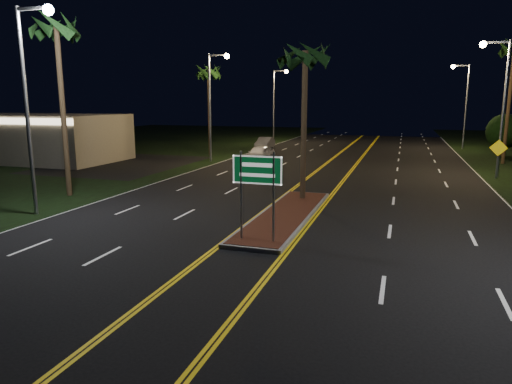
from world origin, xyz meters
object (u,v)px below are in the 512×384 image
at_px(highway_sign, 257,178).
at_px(palm_median, 305,55).
at_px(streetlight_left_near, 32,87).
at_px(streetlight_right_mid, 499,93).
at_px(shrub_far, 504,131).
at_px(streetlight_left_mid, 214,95).
at_px(palm_left_near, 56,30).
at_px(car_near, 260,153).
at_px(median_island, 286,215).
at_px(warning_sign, 498,153).
at_px(streetlight_right_far, 463,96).
at_px(streetlight_left_far, 277,97).
at_px(palm_left_far, 209,73).
at_px(car_far, 265,142).
at_px(commercial_building, 35,137).

xyz_separation_m(highway_sign, palm_median, (0.00, 7.70, 4.87)).
relative_size(streetlight_left_near, streetlight_right_mid, 1.00).
bearing_deg(streetlight_left_near, shrub_far, 52.66).
xyz_separation_m(streetlight_left_mid, palm_left_near, (-1.89, -16.00, 3.02)).
height_order(streetlight_left_near, car_near, streetlight_left_near).
distance_m(median_island, streetlight_left_mid, 20.80).
bearing_deg(warning_sign, median_island, -114.47).
xyz_separation_m(streetlight_right_far, warning_sign, (0.19, -20.77, -3.94)).
distance_m(streetlight_left_far, palm_median, 35.18).
bearing_deg(highway_sign, streetlight_left_far, 104.44).
distance_m(palm_median, warning_sign, 16.21).
bearing_deg(streetlight_left_near, streetlight_left_far, 90.00).
xyz_separation_m(highway_sign, streetlight_left_far, (-10.61, 41.20, 3.25)).
height_order(streetlight_left_mid, car_near, streetlight_left_mid).
xyz_separation_m(streetlight_left_far, palm_left_far, (-2.19, -16.00, 2.09)).
distance_m(car_far, warning_sign, 24.70).
distance_m(streetlight_left_mid, palm_left_far, 5.01).
xyz_separation_m(highway_sign, streetlight_right_mid, (10.61, 19.20, 3.25)).
height_order(commercial_building, palm_median, palm_median).
xyz_separation_m(median_island, palm_left_near, (-12.50, 1.00, 8.60)).
distance_m(highway_sign, commercial_building, 31.17).
bearing_deg(highway_sign, car_near, 107.22).
height_order(car_near, car_far, car_near).
bearing_deg(commercial_building, warning_sign, 1.93).
bearing_deg(palm_left_far, streetlight_left_far, 82.22).
bearing_deg(highway_sign, commercial_building, 146.52).
bearing_deg(streetlight_left_near, palm_median, 31.49).
xyz_separation_m(streetlight_left_mid, car_near, (3.83, 0.69, -4.83)).
xyz_separation_m(streetlight_right_mid, shrub_far, (3.19, 14.00, -3.32)).
distance_m(streetlight_left_far, streetlight_right_far, 21.32).
distance_m(median_island, palm_left_far, 25.76).
xyz_separation_m(palm_left_near, palm_left_far, (-0.30, 20.00, -0.93)).
relative_size(streetlight_left_far, warning_sign, 3.43).
height_order(commercial_building, streetlight_left_mid, streetlight_left_mid).
bearing_deg(median_island, shrub_far, 64.55).
distance_m(median_island, palm_median, 8.00).
bearing_deg(median_island, car_near, 110.98).
height_order(median_island, streetlight_left_near, streetlight_left_near).
xyz_separation_m(streetlight_right_mid, palm_median, (-10.61, -11.50, 1.62)).
xyz_separation_m(palm_left_near, car_far, (3.00, 27.27, -7.92)).
relative_size(highway_sign, car_far, 0.70).
distance_m(palm_median, shrub_far, 29.41).
relative_size(streetlight_left_near, streetlight_left_mid, 1.00).
relative_size(median_island, streetlight_left_far, 1.14).
bearing_deg(highway_sign, palm_left_near, 157.40).
distance_m(highway_sign, streetlight_left_mid, 23.93).
bearing_deg(warning_sign, shrub_far, 91.24).
bearing_deg(palm_left_far, commercial_building, -148.75).
xyz_separation_m(median_island, palm_median, (0.00, 3.50, 7.19)).
bearing_deg(car_near, streetlight_right_mid, -5.89).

